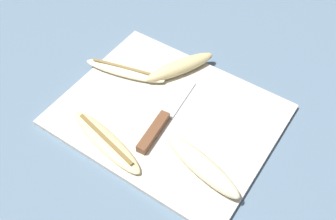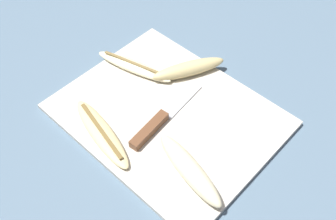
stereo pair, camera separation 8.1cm
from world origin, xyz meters
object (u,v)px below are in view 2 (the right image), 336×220
(knife, at_px, (155,124))
(banana_mellow_near, at_px, (101,133))
(banana_pale_long, at_px, (134,66))
(banana_bright_far, at_px, (189,169))
(banana_spotted_left, at_px, (189,69))

(knife, distance_m, banana_mellow_near, 0.11)
(banana_pale_long, bearing_deg, banana_bright_far, -23.82)
(banana_bright_far, distance_m, banana_pale_long, 0.30)
(banana_bright_far, relative_size, banana_pale_long, 0.95)
(knife, distance_m, banana_pale_long, 0.17)
(banana_spotted_left, bearing_deg, banana_bright_far, -48.49)
(knife, xyz_separation_m, banana_spotted_left, (-0.05, 0.16, 0.01))
(banana_spotted_left, relative_size, banana_mellow_near, 0.83)
(banana_spotted_left, xyz_separation_m, banana_mellow_near, (-0.01, -0.25, -0.01))
(banana_pale_long, bearing_deg, banana_mellow_near, -63.05)
(banana_mellow_near, bearing_deg, banana_bright_far, 15.59)
(banana_mellow_near, xyz_separation_m, banana_bright_far, (0.19, 0.05, 0.01))
(banana_spotted_left, xyz_separation_m, banana_pale_long, (-0.10, -0.08, -0.01))
(knife, relative_size, banana_spotted_left, 1.29)
(banana_bright_far, bearing_deg, banana_spotted_left, 131.51)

